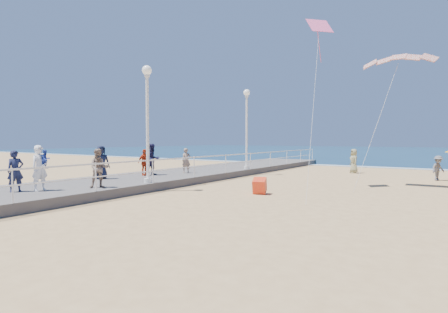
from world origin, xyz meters
The scene contains 20 objects.
ground centered at (0.00, 0.00, 0.00)m, with size 160.00×160.00×0.00m, color tan.
ocean centered at (0.00, 65.00, 0.01)m, with size 160.00×90.00×0.05m, color #0D314F.
surf_line centered at (0.00, 20.50, 0.03)m, with size 160.00×1.20×0.04m, color white.
boardwalk centered at (-7.50, 0.00, 0.20)m, with size 5.00×44.00×0.40m, color #67615D.
railing centered at (-5.05, 0.00, 1.25)m, with size 0.05×42.00×0.55m.
lamp_post_mid centered at (-5.35, 0.00, 3.66)m, with size 0.44×0.44×5.32m.
lamp_post_far centered at (-5.35, 9.00, 3.66)m, with size 0.44×0.44×5.32m.
woman_holding_toddler centered at (-6.98, -4.09, 1.28)m, with size 0.64×0.42×1.76m, color white.
toddler_held centered at (-6.83, -3.94, 1.62)m, with size 0.36×0.28×0.73m, color #324BBD.
spectator_0 centered at (-7.48, -4.75, 1.19)m, with size 0.58×0.38×1.58m, color #1C203E.
spectator_1 centered at (-5.79, -2.29, 1.20)m, with size 0.78×0.61×1.60m, color gray.
spectator_3 centered at (-7.94, 2.23, 1.13)m, with size 0.85×0.36×1.46m, color red.
spectator_4 centered at (-8.48, -0.18, 1.24)m, with size 0.82×0.53×1.68m, color #181E36.
spectator_6 centered at (-6.91, 4.59, 1.13)m, with size 0.53×0.35×1.47m, color gray.
spectator_7 centered at (-7.72, 2.65, 1.27)m, with size 0.85×0.66×1.75m, color #1E1C3E.
beach_walker_a centered at (5.52, 12.30, 0.72)m, with size 0.94×0.54×1.45m, color slate.
beach_walker_c centered at (0.34, 14.36, 0.86)m, with size 0.84×0.55×1.72m, color gray.
box_kite centered at (-0.73, 2.14, 0.30)m, with size 0.55×0.55×0.60m, color red.
kite_parafoil centered at (3.92, 7.62, 6.37)m, with size 3.35×0.90×0.30m, color red, non-canonical shape.
kite_diamond_pink centered at (0.65, 5.66, 7.93)m, with size 1.11×1.11×0.02m, color #F05891.
Camera 1 is at (6.37, -11.30, 2.38)m, focal length 28.00 mm.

